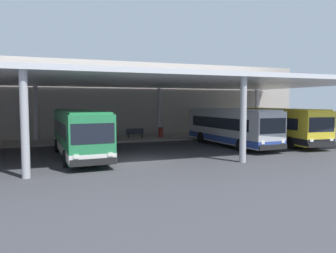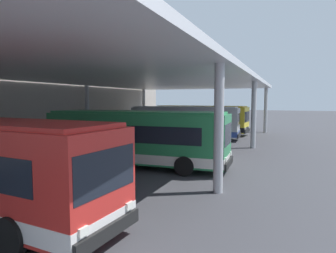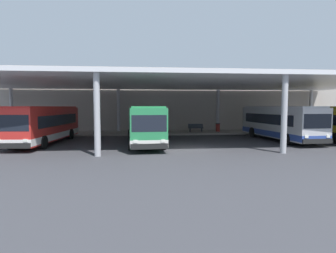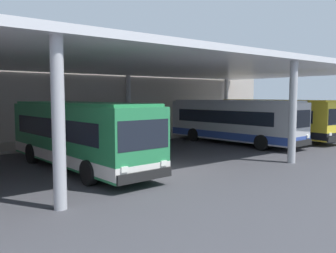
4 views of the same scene
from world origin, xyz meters
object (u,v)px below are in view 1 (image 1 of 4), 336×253
(trash_bin, at_px, (161,132))
(bus_far_bay, at_px, (279,125))
(bus_middle_bay, at_px, (230,127))
(bench_waiting, at_px, (135,133))
(bus_second_bay, at_px, (79,133))

(trash_bin, bearing_deg, bus_far_bay, -40.51)
(bus_far_bay, height_order, trash_bin, bus_far_bay)
(bus_far_bay, bearing_deg, bus_middle_bay, 177.86)
(bus_middle_bay, xyz_separation_m, bench_waiting, (-6.43, 7.42, -0.99))
(bus_second_bay, xyz_separation_m, bus_far_bay, (17.53, 1.28, 0.00))
(bus_second_bay, relative_size, bus_middle_bay, 1.00)
(bus_second_bay, height_order, bus_middle_bay, same)
(bus_second_bay, xyz_separation_m, bus_middle_bay, (12.61, 1.46, 0.00))
(bus_far_bay, bearing_deg, trash_bin, 139.49)
(bus_far_bay, distance_m, trash_bin, 11.49)
(bus_far_bay, xyz_separation_m, trash_bin, (-8.70, 7.43, -0.98))
(bus_middle_bay, height_order, trash_bin, bus_middle_bay)
(bus_far_bay, relative_size, trash_bin, 10.89)
(bus_second_bay, distance_m, trash_bin, 12.44)
(bus_middle_bay, distance_m, bench_waiting, 9.86)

